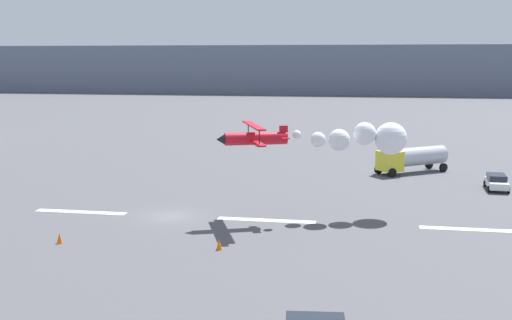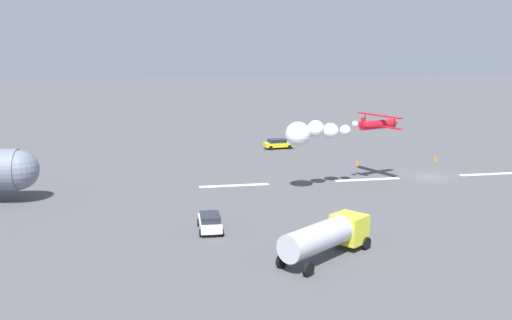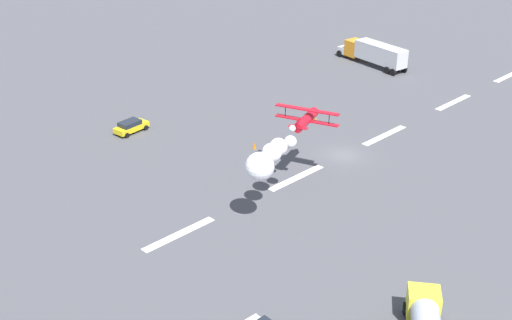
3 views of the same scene
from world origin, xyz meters
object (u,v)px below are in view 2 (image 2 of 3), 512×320
Objects in this scene: airport_staff_sedan at (210,222)px; traffic_cone_near at (435,158)px; followme_car_yellow at (278,143)px; fuel_tanker_truck at (326,236)px; stunt_biplane_red at (323,131)px; traffic_cone_far at (357,162)px.

airport_staff_sedan is 5.77× the size of traffic_cone_near.
followme_car_yellow is 1.05× the size of airport_staff_sedan.
fuel_tanker_truck is at bearing 81.39° from followme_car_yellow.
followme_car_yellow is (-0.91, -25.72, -5.67)m from stunt_biplane_red.
airport_staff_sedan reaches higher than traffic_cone_near.
stunt_biplane_red is 24.18m from traffic_cone_near.
followme_car_yellow reaches higher than traffic_cone_near.
traffic_cone_near is (-26.21, -33.22, -1.36)m from fuel_tanker_truck.
traffic_cone_far is (-14.72, -32.73, -1.36)m from fuel_tanker_truck.
traffic_cone_near is 11.49m from traffic_cone_far.
fuel_tanker_truck is at bearing 51.74° from traffic_cone_near.
traffic_cone_far is at bearing -126.34° from stunt_biplane_red.
stunt_biplane_red is at bearing 31.14° from traffic_cone_near.
traffic_cone_far is at bearing -114.22° from fuel_tanker_truck.
airport_staff_sedan reaches higher than traffic_cone_far.
stunt_biplane_red is 22.52m from fuel_tanker_truck.
stunt_biplane_red is 15.65m from traffic_cone_far.
fuel_tanker_truck is 11.23× the size of traffic_cone_far.
traffic_cone_near is at bearing -177.55° from traffic_cone_far.
fuel_tanker_truck is 42.34m from traffic_cone_near.
traffic_cone_far is (-7.63, 14.12, -0.44)m from followme_car_yellow.
stunt_biplane_red reaches higher than airport_staff_sedan.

